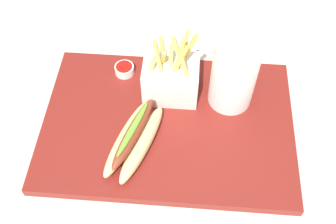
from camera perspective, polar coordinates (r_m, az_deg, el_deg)
name	(u,v)px	position (r m, az deg, el deg)	size (l,w,h in m)	color
ground_plane	(168,130)	(0.79, 0.00, -2.53)	(2.40, 2.40, 0.02)	silver
food_tray	(168,124)	(0.77, 0.00, -1.72)	(0.47, 0.32, 0.02)	maroon
soda_cup	(234,73)	(0.74, 9.32, 5.47)	(0.09, 0.09, 0.22)	white
fries_basket	(169,78)	(0.77, 0.08, 4.78)	(0.10, 0.08, 0.16)	white
hot_dog_1	(134,139)	(0.72, -4.81, -3.79)	(0.11, 0.18, 0.06)	#E5C689
ketchup_cup_1	(124,69)	(0.83, -6.18, 6.04)	(0.04, 0.04, 0.02)	white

